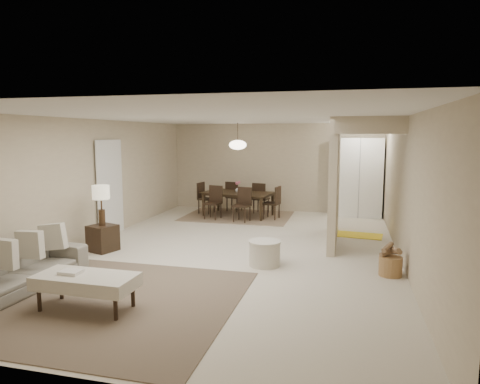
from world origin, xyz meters
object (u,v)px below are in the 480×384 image
(wicker_basket, at_px, (390,266))
(dining_table, at_px, (238,204))
(sofa, at_px, (12,269))
(pantry_cabinet, at_px, (359,178))
(ottoman_bench, at_px, (86,282))
(round_pouf, at_px, (265,253))
(side_table, at_px, (103,238))

(wicker_basket, bearing_deg, dining_table, 130.38)
(sofa, bearing_deg, pantry_cabinet, -31.70)
(ottoman_bench, xyz_separation_m, round_pouf, (1.82, 2.36, -0.15))
(pantry_cabinet, relative_size, wicker_basket, 5.92)
(round_pouf, bearing_deg, wicker_basket, -1.02)
(ottoman_bench, relative_size, wicker_basket, 3.58)
(side_table, relative_size, wicker_basket, 1.39)
(side_table, relative_size, dining_table, 0.27)
(pantry_cabinet, relative_size, dining_table, 1.13)
(ottoman_bench, distance_m, dining_table, 6.50)
(pantry_cabinet, relative_size, ottoman_bench, 1.65)
(ottoman_bench, bearing_deg, wicker_basket, 31.83)
(sofa, bearing_deg, round_pouf, -54.39)
(pantry_cabinet, height_order, side_table, pantry_cabinet)
(pantry_cabinet, bearing_deg, wicker_basket, -85.39)
(round_pouf, bearing_deg, pantry_cabinet, 71.92)
(sofa, xyz_separation_m, round_pouf, (3.19, 2.06, -0.11))
(ottoman_bench, bearing_deg, pantry_cabinet, 65.38)
(ottoman_bench, distance_m, wicker_basket, 4.48)
(sofa, distance_m, round_pouf, 3.80)
(sofa, height_order, wicker_basket, sofa)
(wicker_basket, bearing_deg, ottoman_bench, -148.76)
(pantry_cabinet, distance_m, ottoman_bench, 8.07)
(sofa, height_order, dining_table, dining_table)
(ottoman_bench, xyz_separation_m, wicker_basket, (3.83, 2.32, -0.21))
(round_pouf, xyz_separation_m, dining_table, (-1.54, 4.13, 0.12))
(pantry_cabinet, height_order, sofa, pantry_cabinet)
(side_table, bearing_deg, pantry_cabinet, 45.19)
(pantry_cabinet, relative_size, round_pouf, 3.89)
(round_pouf, bearing_deg, ottoman_bench, -127.67)
(wicker_basket, bearing_deg, sofa, -158.76)
(pantry_cabinet, distance_m, side_table, 6.79)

